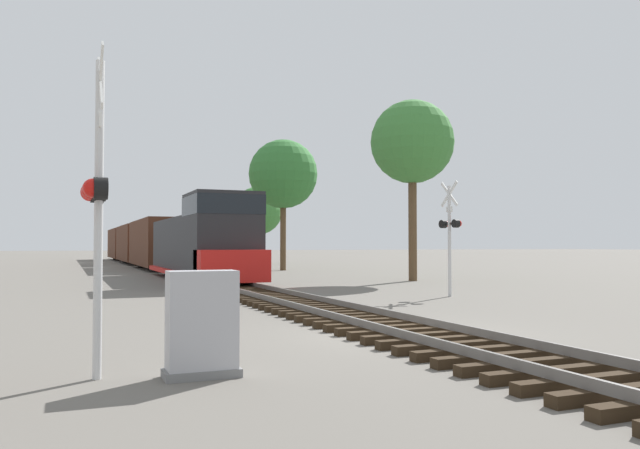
% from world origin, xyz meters
% --- Properties ---
extents(ground_plane, '(400.00, 400.00, 0.00)m').
position_xyz_m(ground_plane, '(0.00, 0.00, 0.00)').
color(ground_plane, '#666059').
extents(rail_track_bed, '(2.60, 160.00, 0.31)m').
position_xyz_m(rail_track_bed, '(0.00, -0.00, 0.14)').
color(rail_track_bed, black).
rests_on(rail_track_bed, ground).
extents(freight_train, '(2.96, 60.00, 4.12)m').
position_xyz_m(freight_train, '(0.00, 43.01, 1.90)').
color(freight_train, '#232326').
rests_on(freight_train, ground).
extents(crossing_signal_near, '(0.33, 1.00, 4.58)m').
position_xyz_m(crossing_signal_near, '(-5.99, -2.12, 2.54)').
color(crossing_signal_near, silver).
rests_on(crossing_signal_near, ground).
extents(crossing_signal_far, '(0.40, 1.01, 4.13)m').
position_xyz_m(crossing_signal_far, '(6.37, 7.62, 2.41)').
color(crossing_signal_far, silver).
rests_on(crossing_signal_far, ground).
extents(relay_cabinet, '(1.05, 0.52, 1.49)m').
position_xyz_m(relay_cabinet, '(-4.60, -2.54, 0.73)').
color(relay_cabinet, slate).
rests_on(relay_cabinet, ground).
extents(tree_far_right, '(4.29, 4.29, 9.30)m').
position_xyz_m(tree_far_right, '(10.09, 16.47, 7.09)').
color(tree_far_right, brown).
rests_on(tree_far_right, ground).
extents(tree_mid_background, '(5.01, 5.01, 9.50)m').
position_xyz_m(tree_mid_background, '(8.21, 31.50, 6.96)').
color(tree_mid_background, brown).
rests_on(tree_mid_background, ground).
extents(tree_deep_background, '(4.70, 4.70, 7.54)m').
position_xyz_m(tree_deep_background, '(10.97, 47.06, 5.16)').
color(tree_deep_background, brown).
rests_on(tree_deep_background, ground).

